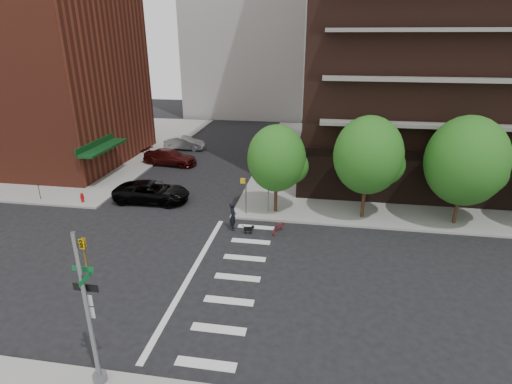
{
  "coord_description": "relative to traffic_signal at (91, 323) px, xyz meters",
  "views": [
    {
      "loc": [
        6.83,
        -17.41,
        11.76
      ],
      "look_at": [
        3.0,
        6.0,
        2.5
      ],
      "focal_mm": 28.0,
      "sensor_mm": 36.0,
      "label": 1
    }
  ],
  "objects": [
    {
      "name": "pedestrian_signal",
      "position": [
        2.79,
        15.42,
        -0.84
      ],
      "size": [
        2.18,
        0.67,
        2.6
      ],
      "color": "slate",
      "rests_on": "sidewalk_ne"
    },
    {
      "name": "tree_c",
      "position": [
        16.47,
        15.99,
        1.75
      ],
      "size": [
        5.0,
        5.0,
        6.8
      ],
      "color": "#301E11",
      "rests_on": "sidewalk_ne"
    },
    {
      "name": "tree_a",
      "position": [
        4.47,
        15.99,
        1.35
      ],
      "size": [
        4.0,
        4.0,
        5.9
      ],
      "color": "#301E11",
      "rests_on": "sidewalk_ne"
    },
    {
      "name": "crosswalk",
      "position": [
        2.68,
        7.49,
        -2.69
      ],
      "size": [
        3.85,
        13.0,
        0.01
      ],
      "color": "silver",
      "rests_on": "ground"
    },
    {
      "name": "parked_car_black",
      "position": [
        -5.03,
        16.57,
        -1.92
      ],
      "size": [
        2.71,
        5.69,
        1.57
      ],
      "primitive_type": "imported",
      "rotation": [
        0.0,
        0.0,
        1.59
      ],
      "color": "black",
      "rests_on": "ground"
    },
    {
      "name": "parked_car_silver",
      "position": [
        -7.48,
        31.46,
        -1.96
      ],
      "size": [
        1.59,
        4.47,
        1.47
      ],
      "primitive_type": "imported",
      "rotation": [
        0.0,
        0.0,
        1.56
      ],
      "color": "gray",
      "rests_on": "ground"
    },
    {
      "name": "dog",
      "position": [
        3.16,
        12.5,
        -2.35
      ],
      "size": [
        0.67,
        0.25,
        0.56
      ],
      "rotation": [
        0.0,
        0.0,
        0.13
      ],
      "color": "black",
      "rests_on": "ground"
    },
    {
      "name": "tree_b",
      "position": [
        10.47,
        15.99,
        1.85
      ],
      "size": [
        4.5,
        4.5,
        6.65
      ],
      "color": "#301E11",
      "rests_on": "sidewalk_ne"
    },
    {
      "name": "ground",
      "position": [
        0.47,
        7.49,
        -2.7
      ],
      "size": [
        120.0,
        120.0,
        0.0
      ],
      "primitive_type": "plane",
      "color": "black",
      "rests_on": "ground"
    },
    {
      "name": "scooter",
      "position": [
        5.01,
        12.95,
        -2.3
      ],
      "size": [
        1.05,
        1.61,
        0.8
      ],
      "primitive_type": "imported",
      "rotation": [
        0.0,
        0.0,
        -0.37
      ],
      "color": "maroon",
      "rests_on": "ground"
    },
    {
      "name": "parking_meter",
      "position": [
        -13.53,
        15.29,
        -1.74
      ],
      "size": [
        0.1,
        0.08,
        1.32
      ],
      "color": "black",
      "rests_on": "sidewalk_nw"
    },
    {
      "name": "dog_walker",
      "position": [
        2.05,
        12.93,
        -1.75
      ],
      "size": [
        0.78,
        0.61,
        1.89
      ],
      "primitive_type": "imported",
      "rotation": [
        0.0,
        0.0,
        1.83
      ],
      "color": "black",
      "rests_on": "ground"
    },
    {
      "name": "sidewalk_ne",
      "position": [
        20.97,
        30.99,
        -2.62
      ],
      "size": [
        39.0,
        33.0,
        0.15
      ],
      "primitive_type": "cube",
      "color": "gray",
      "rests_on": "ground"
    },
    {
      "name": "traffic_signal",
      "position": [
        0.0,
        0.0,
        0.0
      ],
      "size": [
        0.9,
        0.75,
        6.0
      ],
      "color": "slate",
      "rests_on": "sidewalk_s"
    },
    {
      "name": "fire_hydrant",
      "position": [
        -10.03,
        15.29,
        -2.15
      ],
      "size": [
        0.24,
        0.24,
        0.73
      ],
      "color": "#A50C0C",
      "rests_on": "sidewalk_nw"
    },
    {
      "name": "parked_car_maroon",
      "position": [
        -7.06,
        25.77,
        -1.94
      ],
      "size": [
        2.67,
        5.45,
        1.53
      ],
      "primitive_type": "imported",
      "rotation": [
        0.0,
        0.0,
        1.47
      ],
      "color": "#430F0E",
      "rests_on": "ground"
    },
    {
      "name": "sidewalk_nw",
      "position": [
        -24.03,
        30.99,
        -2.62
      ],
      "size": [
        31.0,
        33.0,
        0.15
      ],
      "primitive_type": "cube",
      "color": "gray",
      "rests_on": "ground"
    },
    {
      "name": "midrise_nw",
      "position": [
        -21.53,
        25.49,
        7.45
      ],
      "size": [
        21.4,
        15.5,
        20.0
      ],
      "color": "maroon",
      "rests_on": "sidewalk_nw"
    }
  ]
}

